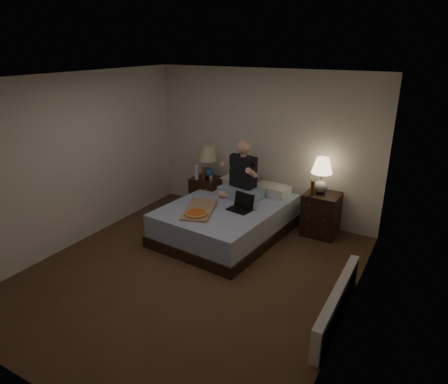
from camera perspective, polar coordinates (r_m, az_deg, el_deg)
The scene contains 19 objects.
floor at distance 5.45m, azimuth -4.74°, elevation -11.35°, with size 4.00×4.50×0.00m, color brown.
ceiling at distance 4.64m, azimuth -5.68°, elevation 15.85°, with size 4.00×4.50×0.00m, color white.
wall_back at distance 6.80m, azimuth 5.63°, elevation 6.67°, with size 4.00×2.50×0.00m, color silver.
wall_front at distance 3.47m, azimuth -26.88°, elevation -9.87°, with size 4.00×2.50×0.00m, color silver.
wall_left at distance 6.21m, azimuth -20.64°, elevation 4.09°, with size 4.50×2.50×0.00m, color silver.
wall_right at distance 4.18m, azimuth 18.18°, elevation -3.41°, with size 4.50×2.50×0.00m, color silver.
bed at distance 6.30m, azimuth 0.37°, elevation -3.95°, with size 1.54×2.06×0.51m, color #5365A7.
nightstand_left at distance 7.09m, azimuth -2.36°, elevation -0.49°, with size 0.50×0.45×0.65m, color black.
nightstand_right at distance 6.46m, azimuth 13.67°, elevation -3.10°, with size 0.53×0.47×0.68m, color black.
lamp_left at distance 6.91m, azimuth -2.27°, elevation 4.26°, with size 0.32×0.32×0.56m, color navy, non-canonical shape.
lamp_right at distance 6.29m, azimuth 13.74°, elevation 2.32°, with size 0.32×0.32×0.56m, color gray, non-canonical shape.
water_bottle at distance 6.89m, azimuth -3.92°, elevation 2.83°, with size 0.07×0.07×0.25m, color silver.
soda_can at distance 6.79m, azimuth -1.86°, elevation 1.92°, with size 0.07×0.07×0.10m, color #B9B9B4.
beer_bottle_left at distance 6.85m, azimuth -2.95°, elevation 2.65°, with size 0.06×0.06×0.23m, color #62300E.
beer_bottle_right at distance 6.22m, azimuth 12.52°, elevation 0.59°, with size 0.06×0.06×0.23m, color #552A0C.
person at distance 6.36m, azimuth 2.49°, elevation 3.24°, with size 0.66×0.52×0.93m, color black, non-canonical shape.
laptop at distance 5.95m, azimuth 2.23°, elevation -1.57°, with size 0.34×0.28×0.24m, color black, non-canonical shape.
pizza_box at distance 5.78m, azimuth -3.98°, elevation -3.14°, with size 0.40×0.76×0.08m, color tan, non-canonical shape.
radiator at distance 4.69m, azimuth 15.84°, elevation -15.08°, with size 0.10×1.60×0.40m, color silver.
Camera 1 is at (2.64, -3.79, 2.88)m, focal length 32.00 mm.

